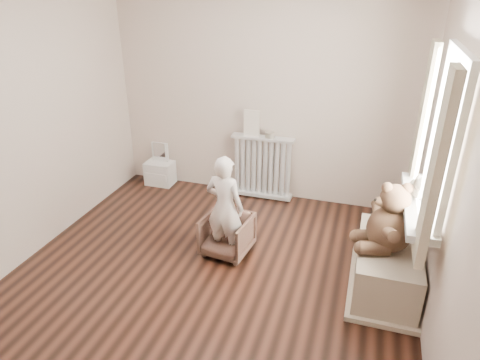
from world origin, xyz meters
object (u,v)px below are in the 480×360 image
(armchair, at_px, (227,235))
(radiator, at_px, (262,168))
(toy_bench, at_px, (386,269))
(teddy_bear, at_px, (391,226))
(toy_vanity, at_px, (159,164))
(child, at_px, (225,207))
(plush_cat, at_px, (420,186))

(armchair, bearing_deg, radiator, 96.49)
(toy_bench, bearing_deg, teddy_bear, -115.03)
(toy_vanity, relative_size, teddy_bear, 0.94)
(armchair, height_order, child, child)
(armchair, xyz_separation_m, teddy_bear, (1.46, -0.17, 0.46))
(armchair, bearing_deg, toy_bench, 3.43)
(radiator, relative_size, toy_vanity, 1.42)
(teddy_bear, distance_m, plush_cat, 0.39)
(toy_bench, bearing_deg, child, 177.99)
(toy_vanity, distance_m, armchair, 1.84)
(radiator, bearing_deg, toy_vanity, -178.76)
(radiator, bearing_deg, plush_cat, -39.23)
(toy_vanity, xyz_separation_m, toy_bench, (2.85, -1.34, -0.08))
(armchair, relative_size, teddy_bear, 0.77)
(radiator, xyz_separation_m, child, (-0.02, -1.31, 0.15))
(toy_bench, relative_size, plush_cat, 3.59)
(child, height_order, teddy_bear, child)
(teddy_bear, bearing_deg, child, 160.68)
(toy_bench, distance_m, plush_cat, 0.81)
(radiator, height_order, armchair, radiator)
(child, xyz_separation_m, plush_cat, (1.63, -0.00, 0.46))
(toy_vanity, xyz_separation_m, armchair, (1.36, -1.23, -0.07))
(toy_bench, bearing_deg, plush_cat, 19.31)
(armchair, xyz_separation_m, plush_cat, (1.63, -0.05, 0.79))
(armchair, xyz_separation_m, child, (0.00, -0.05, 0.33))
(toy_vanity, distance_m, child, 1.89)
(teddy_bear, xyz_separation_m, plush_cat, (0.17, 0.11, 0.33))
(teddy_bear, bearing_deg, toy_bench, 50.25)
(toy_bench, height_order, plush_cat, plush_cat)
(toy_vanity, xyz_separation_m, child, (1.36, -1.28, 0.26))
(armchair, bearing_deg, teddy_bear, 0.81)
(toy_vanity, relative_size, plush_cat, 2.08)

